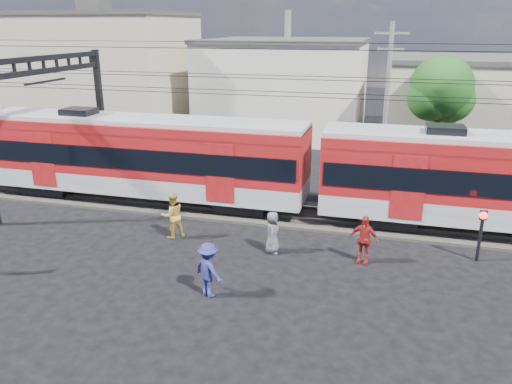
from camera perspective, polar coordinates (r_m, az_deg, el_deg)
ground at (r=16.70m, az=-9.21°, el=-11.50°), size 120.00×120.00×0.00m
track_bed at (r=23.48m, az=-1.32°, el=-2.00°), size 70.00×3.40×0.12m
rail_near at (r=22.77m, az=-1.85°, el=-2.35°), size 70.00×0.12×0.12m
rail_far at (r=24.12m, az=-0.82°, el=-1.13°), size 70.00×0.12×0.12m
commuter_train at (r=24.58m, az=-12.50°, el=4.22°), size 50.30×3.08×4.17m
catenary at (r=26.01m, az=-20.34°, el=10.43°), size 70.00×9.30×7.52m
building_west at (r=43.92m, az=-17.39°, el=12.96°), size 14.28×10.20×9.30m
building_midwest at (r=41.19m, az=3.52°, el=12.03°), size 12.24×12.24×7.30m
building_mideast at (r=38.24m, az=26.98°, el=8.83°), size 16.32×10.20×6.30m
utility_pole_mid at (r=28.34m, az=14.70°, el=10.32°), size 1.80×0.24×8.50m
tree_near at (r=31.53m, az=20.71°, el=10.75°), size 3.82×3.64×6.72m
pedestrian_b at (r=20.52m, az=-9.51°, el=-2.64°), size 1.19×1.18×1.94m
pedestrian_c at (r=16.08m, az=-5.44°, el=-8.85°), size 1.37×1.17×1.83m
pedestrian_d at (r=18.56m, az=12.20°, el=-5.33°), size 1.15×0.70×1.84m
pedestrian_e at (r=18.99m, az=1.90°, el=-4.63°), size 0.62×0.87×1.65m
crossing_signal at (r=19.85m, az=24.38°, el=-3.59°), size 0.29×0.29×1.99m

